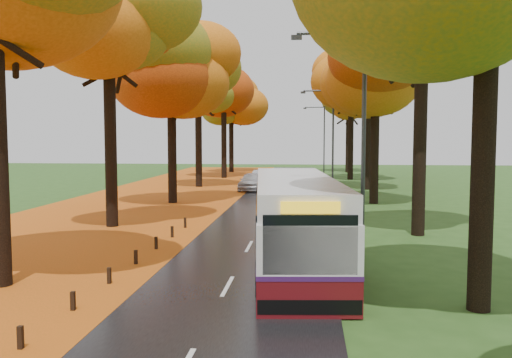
# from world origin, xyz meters

# --- Properties ---
(road) EXTENTS (6.50, 90.00, 0.04)m
(road) POSITION_xyz_m (0.00, 25.00, 0.02)
(road) COLOR black
(road) RESTS_ON ground
(centre_line) EXTENTS (0.12, 90.00, 0.01)m
(centre_line) POSITION_xyz_m (0.00, 25.00, 0.04)
(centre_line) COLOR silver
(centre_line) RESTS_ON road
(leaf_verge) EXTENTS (12.00, 90.00, 0.02)m
(leaf_verge) POSITION_xyz_m (-9.00, 25.00, 0.01)
(leaf_verge) COLOR #8C480C
(leaf_verge) RESTS_ON ground
(leaf_drift) EXTENTS (0.90, 90.00, 0.01)m
(leaf_drift) POSITION_xyz_m (-3.05, 25.00, 0.04)
(leaf_drift) COLOR #D75916
(leaf_drift) RESTS_ON road
(trees_left) EXTENTS (9.20, 74.00, 13.88)m
(trees_left) POSITION_xyz_m (-7.18, 27.06, 9.53)
(trees_left) COLOR black
(trees_left) RESTS_ON ground
(trees_right) EXTENTS (9.30, 74.20, 13.96)m
(trees_right) POSITION_xyz_m (7.19, 26.91, 9.69)
(trees_right) COLOR black
(trees_right) RESTS_ON ground
(bollard_row) EXTENTS (0.11, 23.51, 0.52)m
(bollard_row) POSITION_xyz_m (-3.70, 4.70, 0.26)
(bollard_row) COLOR black
(bollard_row) RESTS_ON ground
(streetlamp_near) EXTENTS (2.45, 0.18, 8.00)m
(streetlamp_near) POSITION_xyz_m (3.95, 8.00, 4.71)
(streetlamp_near) COLOR #333538
(streetlamp_near) RESTS_ON ground
(streetlamp_mid) EXTENTS (2.45, 0.18, 8.00)m
(streetlamp_mid) POSITION_xyz_m (3.95, 30.00, 4.71)
(streetlamp_mid) COLOR #333538
(streetlamp_mid) RESTS_ON ground
(streetlamp_far) EXTENTS (2.45, 0.18, 8.00)m
(streetlamp_far) POSITION_xyz_m (3.95, 52.00, 4.71)
(streetlamp_far) COLOR #333538
(streetlamp_far) RESTS_ON ground
(bus) EXTENTS (3.72, 11.91, 3.08)m
(bus) POSITION_xyz_m (1.95, 9.04, 1.65)
(bus) COLOR #570D12
(bus) RESTS_ON road
(car_white) EXTENTS (2.10, 4.57, 1.52)m
(car_white) POSITION_xyz_m (-2.35, 35.33, 0.80)
(car_white) COLOR #B9B8BD
(car_white) RESTS_ON road
(car_silver) EXTENTS (2.03, 3.89, 1.22)m
(car_silver) POSITION_xyz_m (-2.34, 43.28, 0.65)
(car_silver) COLOR #AEB0B7
(car_silver) RESTS_ON road
(car_dark) EXTENTS (1.79, 4.00, 1.14)m
(car_dark) POSITION_xyz_m (-2.31, 45.55, 0.61)
(car_dark) COLOR black
(car_dark) RESTS_ON road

